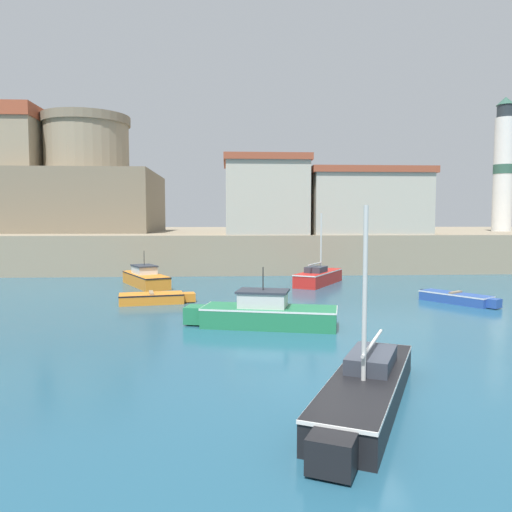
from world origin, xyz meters
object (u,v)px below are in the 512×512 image
at_px(dinghy_blue_2, 457,298).
at_px(fortress, 88,191).
at_px(harbor_shed_near_wharf, 365,202).
at_px(harbor_shed_mid_row, 265,196).
at_px(motorboat_orange_0, 145,278).
at_px(lighthouse, 503,167).
at_px(dinghy_orange_1, 154,298).
at_px(sailboat_black_3, 366,387).
at_px(sailboat_red_5, 319,276).
at_px(motorboat_green_6, 265,313).
at_px(church, 9,169).

distance_m(dinghy_blue_2, fortress, 34.66).
xyz_separation_m(dinghy_blue_2, harbor_shed_near_wharf, (-0.38, 15.49, 5.30)).
bearing_deg(dinghy_blue_2, harbor_shed_mid_row, 117.82).
height_order(fortress, harbor_shed_near_wharf, fortress).
bearing_deg(dinghy_blue_2, motorboat_orange_0, 155.65).
distance_m(motorboat_orange_0, lighthouse, 37.18).
bearing_deg(dinghy_orange_1, sailboat_black_3, -64.46).
height_order(dinghy_orange_1, harbor_shed_mid_row, harbor_shed_mid_row).
distance_m(dinghy_blue_2, harbor_shed_near_wharf, 16.38).
xyz_separation_m(sailboat_red_5, harbor_shed_mid_row, (-2.88, 8.25, 5.52)).
height_order(sailboat_red_5, fortress, fortress).
height_order(sailboat_black_3, sailboat_red_5, sailboat_red_5).
relative_size(dinghy_orange_1, dinghy_blue_2, 1.02).
height_order(sailboat_black_3, motorboat_green_6, sailboat_black_3).
height_order(sailboat_black_3, lighthouse, lighthouse).
relative_size(dinghy_blue_2, sailboat_black_3, 0.58).
xyz_separation_m(sailboat_black_3, sailboat_red_5, (2.81, 20.85, 0.06)).
relative_size(dinghy_orange_1, church, 0.21).
bearing_deg(sailboat_black_3, harbor_shed_near_wharf, 74.55).
bearing_deg(dinghy_orange_1, church, 123.92).
xyz_separation_m(church, harbor_shed_mid_row, (24.96, -12.18, -3.22)).
bearing_deg(motorboat_orange_0, harbor_shed_near_wharf, 26.26).
bearing_deg(motorboat_green_6, harbor_shed_near_wharf, 64.80).
relative_size(dinghy_blue_2, church, 0.20).
height_order(sailboat_red_5, church, church).
distance_m(motorboat_green_6, lighthouse, 39.46).
height_order(motorboat_orange_0, dinghy_orange_1, motorboat_orange_0).
height_order(fortress, lighthouse, lighthouse).
bearing_deg(sailboat_red_5, dinghy_orange_1, -144.58).
xyz_separation_m(lighthouse, harbor_shed_near_wharf, (-16.00, -8.38, -3.72)).
bearing_deg(harbor_shed_near_wharf, lighthouse, 27.65).
bearing_deg(church, harbor_shed_mid_row, -26.02).
bearing_deg(harbor_shed_near_wharf, dinghy_blue_2, -88.60).
bearing_deg(sailboat_black_3, dinghy_blue_2, 57.84).
relative_size(motorboat_green_6, harbor_shed_mid_row, 0.85).
height_order(motorboat_orange_0, church, church).
relative_size(motorboat_green_6, church, 0.33).
relative_size(church, harbor_shed_near_wharf, 1.98).
relative_size(sailboat_black_3, lighthouse, 0.50).
height_order(motorboat_orange_0, dinghy_blue_2, motorboat_orange_0).
bearing_deg(fortress, church, 154.35).
bearing_deg(fortress, lighthouse, 0.17).
relative_size(lighthouse, harbor_shed_near_wharf, 1.38).
distance_m(sailboat_red_5, fortress, 25.62).
relative_size(dinghy_blue_2, motorboat_green_6, 0.62).
height_order(church, harbor_shed_near_wharf, church).
bearing_deg(church, dinghy_blue_2, -40.09).
xyz_separation_m(dinghy_blue_2, sailboat_black_3, (-8.31, -13.22, 0.16)).
distance_m(motorboat_orange_0, motorboat_green_6, 14.02).
bearing_deg(harbor_shed_near_wharf, harbor_shed_mid_row, 177.24).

